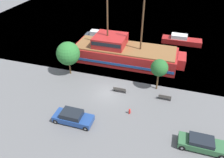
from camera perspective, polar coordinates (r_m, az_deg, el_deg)
The scene contains 12 objects.
ground_plane at distance 31.14m, azimuth -1.03°, elevation -3.83°, with size 160.00×160.00×0.00m, color #5B5B5E.
water_surface at distance 70.32m, azimuth 10.56°, elevation 18.06°, with size 80.00×80.00×0.00m, color teal.
pirate_ship at distance 38.16m, azimuth 3.07°, elevation 6.92°, with size 18.99×6.06×11.64m.
moored_boat_dockside at distance 47.06m, azimuth -3.96°, elevation 11.17°, with size 5.08×1.96×1.85m.
moored_boat_outer at distance 47.20m, azimuth 17.57°, elevation 9.67°, with size 7.80×2.33×1.83m.
parked_car_curb_front at distance 26.91m, azimuth -10.17°, elevation -9.78°, with size 4.77×2.01×1.55m.
parked_car_curb_mid at distance 25.73m, azimuth 22.38°, elevation -15.33°, with size 4.85×1.89×1.41m.
fire_hydrant at distance 27.86m, azimuth 4.61°, elevation -8.35°, with size 0.42×0.25×0.76m.
bench_promenade_east at distance 30.67m, azimuth 13.62°, elevation -4.64°, with size 1.70×0.45×0.85m.
bench_promenade_west at distance 31.15m, azimuth 2.00°, elevation -2.79°, with size 1.82×0.45×0.85m.
tree_row_east at distance 34.25m, azimuth -11.38°, elevation 6.54°, with size 3.62×3.62×5.44m.
tree_row_mideast at distance 30.76m, azimuth 12.27°, elevation 2.84°, with size 2.42×2.42×4.79m.
Camera 1 is at (7.63, -23.18, 19.34)m, focal length 35.00 mm.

